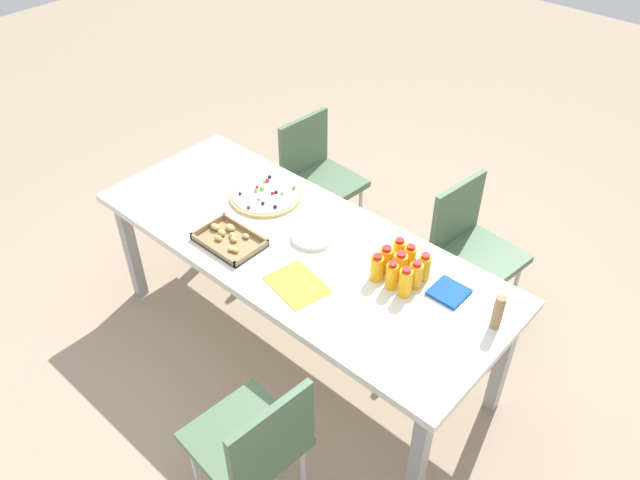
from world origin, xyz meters
name	(u,v)px	position (x,y,z in m)	size (l,w,h in m)	color
ground_plane	(300,344)	(0.00, 0.00, 0.00)	(12.00, 12.00, 0.00)	gray
party_table	(298,253)	(0.00, 0.00, 0.66)	(2.13, 0.84, 0.72)	silver
chair_near_left	(471,244)	(-0.51, -0.80, 0.50)	(0.44, 0.44, 0.83)	#4C6B4C
chair_far_left	(255,443)	(-0.52, 0.80, 0.50)	(0.43, 0.43, 0.83)	#4C6B4C
chair_near_right	(317,172)	(0.57, -0.77, 0.50)	(0.43, 0.43, 0.83)	#4C6B4C
juice_bottle_0	(424,267)	(-0.59, -0.20, 0.79)	(0.06, 0.06, 0.14)	#F9AD14
juice_bottle_1	(410,258)	(-0.50, -0.20, 0.79)	(0.06, 0.06, 0.14)	#FAAD14
juice_bottle_2	(399,251)	(-0.44, -0.21, 0.79)	(0.06, 0.06, 0.13)	#F9AE14
juice_bottle_3	(416,275)	(-0.59, -0.13, 0.79)	(0.06, 0.06, 0.14)	#F9AE14
juice_bottle_4	(400,266)	(-0.51, -0.12, 0.79)	(0.06, 0.06, 0.15)	#FAAC14
juice_bottle_5	(386,260)	(-0.43, -0.12, 0.79)	(0.06, 0.06, 0.14)	#FAAE14
juice_bottle_6	(405,282)	(-0.59, -0.05, 0.80)	(0.06, 0.06, 0.15)	#F9AC14
juice_bottle_7	(392,276)	(-0.52, -0.05, 0.79)	(0.05, 0.05, 0.14)	#FAAD14
juice_bottle_8	(377,268)	(-0.43, -0.05, 0.79)	(0.06, 0.06, 0.14)	#FAAB14
fruit_pizza	(266,195)	(0.38, -0.16, 0.74)	(0.38, 0.38, 0.04)	tan
snack_tray	(229,239)	(0.25, 0.21, 0.74)	(0.32, 0.22, 0.04)	olive
plate_stack	(312,237)	(-0.03, -0.07, 0.74)	(0.20, 0.20, 0.02)	silver
napkin_stack	(449,292)	(-0.73, -0.19, 0.73)	(0.15, 0.15, 0.02)	#194CA5
cardboard_tube	(498,312)	(-0.97, -0.15, 0.81)	(0.04, 0.04, 0.17)	#9E7A56
paper_folder	(297,284)	(-0.20, 0.21, 0.73)	(0.26, 0.20, 0.01)	yellow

